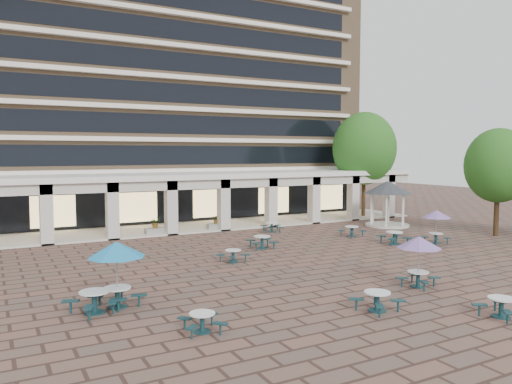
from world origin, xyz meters
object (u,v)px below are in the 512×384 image
Objects in this scene: picnic_table_2 at (377,300)px; planter_left at (155,227)px; picnic_table_1 at (501,306)px; gazebo at (388,192)px; planter_right at (217,223)px; picnic_table_0 at (202,321)px.

planter_left is at bearing 86.29° from picnic_table_2.
picnic_table_2 is (-3.51, 2.68, 0.01)m from picnic_table_1.
picnic_table_2 is 0.47× the size of gazebo.
picnic_table_1 is 1.17× the size of planter_right.
planter_left is (-2.18, 21.22, 0.12)m from picnic_table_2.
planter_right is (9.40, 20.15, 0.12)m from picnic_table_0.
picnic_table_0 is 22.23m from planter_right.
planter_right is at bearing 160.21° from gazebo.
gazebo reaches higher than planter_left.
planter_right is (-0.81, 23.90, 0.08)m from picnic_table_1.
gazebo is at bearing -19.79° from planter_right.
picnic_table_1 is at bearing -46.93° from picnic_table_2.
picnic_table_1 reaches higher than picnic_table_0.
picnic_table_1 is at bearing -122.80° from gazebo.
planter_left reaches higher than picnic_table_1.
gazebo is 18.79m from planter_left.
picnic_table_1 is 0.44× the size of gazebo.
picnic_table_1 is 4.42m from picnic_table_2.
planter_right is at bearing 71.24° from picnic_table_0.
picnic_table_2 is at bearing -133.90° from gazebo.
picnic_table_2 is 1.24× the size of planter_right.
gazebo is 2.63× the size of planter_left.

